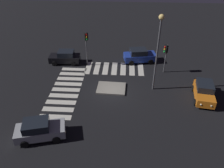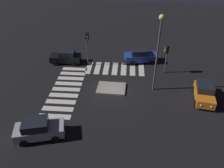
{
  "view_description": "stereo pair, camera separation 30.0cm",
  "coord_description": "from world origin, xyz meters",
  "px_view_note": "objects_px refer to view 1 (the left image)",
  "views": [
    {
      "loc": [
        -1.27,
        20.34,
        14.75
      ],
      "look_at": [
        0.0,
        0.0,
        1.0
      ],
      "focal_mm": 35.82,
      "sensor_mm": 36.0,
      "label": 1
    },
    {
      "loc": [
        -1.57,
        20.32,
        14.75
      ],
      "look_at": [
        0.0,
        0.0,
        1.0
      ],
      "focal_mm": 35.82,
      "sensor_mm": 36.0,
      "label": 2
    }
  ],
  "objects_px": {
    "car_black": "(65,57)",
    "car_blue": "(139,56)",
    "traffic_light_south": "(166,52)",
    "traffic_island": "(111,88)",
    "street_lamp": "(158,42)",
    "car_orange": "(204,91)",
    "car_silver": "(39,130)",
    "traffic_light_east": "(86,41)"
  },
  "relations": [
    {
      "from": "traffic_light_south",
      "to": "street_lamp",
      "type": "xyz_separation_m",
      "value": [
        1.6,
        3.79,
        2.88
      ]
    },
    {
      "from": "car_orange",
      "to": "traffic_light_south",
      "type": "xyz_separation_m",
      "value": [
        3.58,
        -5.19,
        1.96
      ]
    },
    {
      "from": "car_silver",
      "to": "traffic_light_south",
      "type": "relative_size",
      "value": 1.18
    },
    {
      "from": "car_blue",
      "to": "traffic_light_east",
      "type": "relative_size",
      "value": 0.99
    },
    {
      "from": "traffic_light_south",
      "to": "car_black",
      "type": "bearing_deg",
      "value": -43.78
    },
    {
      "from": "car_orange",
      "to": "car_blue",
      "type": "xyz_separation_m",
      "value": [
        6.49,
        -7.9,
        0.03
      ]
    },
    {
      "from": "car_orange",
      "to": "car_blue",
      "type": "relative_size",
      "value": 0.96
    },
    {
      "from": "traffic_light_south",
      "to": "car_blue",
      "type": "bearing_deg",
      "value": -79.17
    },
    {
      "from": "car_black",
      "to": "traffic_light_east",
      "type": "relative_size",
      "value": 0.91
    },
    {
      "from": "car_black",
      "to": "traffic_light_south",
      "type": "distance_m",
      "value": 13.25
    },
    {
      "from": "street_lamp",
      "to": "car_blue",
      "type": "bearing_deg",
      "value": -78.63
    },
    {
      "from": "car_orange",
      "to": "street_lamp",
      "type": "distance_m",
      "value": 7.23
    },
    {
      "from": "traffic_island",
      "to": "traffic_light_south",
      "type": "distance_m",
      "value": 8.02
    },
    {
      "from": "traffic_light_east",
      "to": "traffic_light_south",
      "type": "distance_m",
      "value": 9.94
    },
    {
      "from": "car_blue",
      "to": "traffic_light_south",
      "type": "distance_m",
      "value": 4.42
    },
    {
      "from": "street_lamp",
      "to": "traffic_island",
      "type": "bearing_deg",
      "value": 3.31
    },
    {
      "from": "car_black",
      "to": "car_blue",
      "type": "relative_size",
      "value": 0.92
    },
    {
      "from": "car_orange",
      "to": "street_lamp",
      "type": "relative_size",
      "value": 0.51
    },
    {
      "from": "street_lamp",
      "to": "car_silver",
      "type": "bearing_deg",
      "value": 37.5
    },
    {
      "from": "car_silver",
      "to": "traffic_light_south",
      "type": "distance_m",
      "value": 16.87
    },
    {
      "from": "car_orange",
      "to": "traffic_light_east",
      "type": "distance_m",
      "value": 15.09
    },
    {
      "from": "traffic_light_south",
      "to": "car_silver",
      "type": "bearing_deg",
      "value": 8.29
    },
    {
      "from": "traffic_light_east",
      "to": "traffic_light_south",
      "type": "xyz_separation_m",
      "value": [
        -9.84,
        1.22,
        -0.63
      ]
    },
    {
      "from": "car_silver",
      "to": "street_lamp",
      "type": "distance_m",
      "value": 13.93
    },
    {
      "from": "car_blue",
      "to": "street_lamp",
      "type": "relative_size",
      "value": 0.53
    },
    {
      "from": "traffic_light_south",
      "to": "car_orange",
      "type": "bearing_deg",
      "value": 88.44
    },
    {
      "from": "traffic_island",
      "to": "street_lamp",
      "type": "bearing_deg",
      "value": -176.69
    },
    {
      "from": "car_silver",
      "to": "street_lamp",
      "type": "relative_size",
      "value": 0.52
    },
    {
      "from": "traffic_island",
      "to": "car_orange",
      "type": "xyz_separation_m",
      "value": [
        -9.92,
        1.13,
        0.81
      ]
    },
    {
      "from": "car_black",
      "to": "traffic_light_south",
      "type": "height_order",
      "value": "traffic_light_south"
    },
    {
      "from": "car_black",
      "to": "traffic_light_east",
      "type": "distance_m",
      "value": 4.12
    },
    {
      "from": "car_silver",
      "to": "car_black",
      "type": "distance_m",
      "value": 13.51
    },
    {
      "from": "car_blue",
      "to": "traffic_island",
      "type": "bearing_deg",
      "value": -126.94
    },
    {
      "from": "car_blue",
      "to": "traffic_light_south",
      "type": "relative_size",
      "value": 1.21
    },
    {
      "from": "car_black",
      "to": "car_blue",
      "type": "xyz_separation_m",
      "value": [
        -10.08,
        -0.98,
        0.05
      ]
    },
    {
      "from": "car_silver",
      "to": "street_lamp",
      "type": "height_order",
      "value": "street_lamp"
    },
    {
      "from": "car_blue",
      "to": "street_lamp",
      "type": "xyz_separation_m",
      "value": [
        -1.31,
        6.5,
        4.81
      ]
    },
    {
      "from": "car_black",
      "to": "car_silver",
      "type": "bearing_deg",
      "value": 91.62
    },
    {
      "from": "car_silver",
      "to": "traffic_island",
      "type": "bearing_deg",
      "value": 39.48
    },
    {
      "from": "traffic_island",
      "to": "car_silver",
      "type": "bearing_deg",
      "value": 53.77
    },
    {
      "from": "traffic_light_east",
      "to": "car_black",
      "type": "bearing_deg",
      "value": -131.42
    },
    {
      "from": "traffic_island",
      "to": "car_silver",
      "type": "height_order",
      "value": "car_silver"
    }
  ]
}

